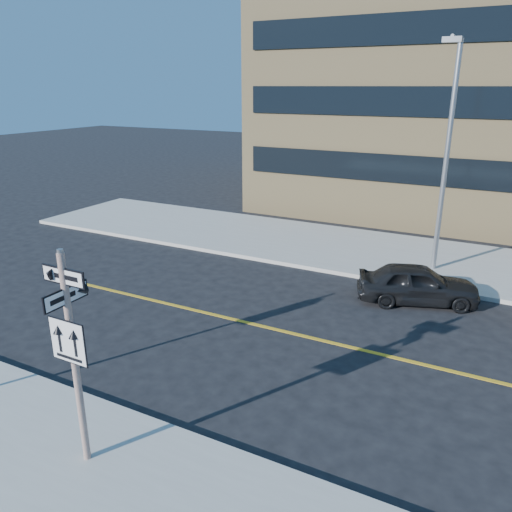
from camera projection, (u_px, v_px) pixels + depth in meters
The scene contains 5 objects.
ground at pixel (170, 394), 11.37m from camera, with size 120.00×120.00×0.00m, color black.
sign_pole at pixel (72, 348), 8.48m from camera, with size 0.92×0.92×4.06m.
parked_car_a at pixel (418, 284), 16.01m from camera, with size 3.77×1.52×1.29m, color black.
streetlight_a at pixel (447, 145), 17.10m from camera, with size 0.55×2.25×8.00m.
building_brick at pixel (455, 43), 28.54m from camera, with size 18.00×18.00×18.00m, color tan.
Camera 1 is at (6.25, -7.72, 6.67)m, focal length 35.00 mm.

